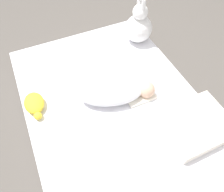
% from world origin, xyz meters
% --- Properties ---
extents(ground_plane, '(12.00, 12.00, 0.00)m').
position_xyz_m(ground_plane, '(0.00, 0.00, 0.00)').
color(ground_plane, '#514C47').
extents(bed_mattress, '(1.51, 1.07, 0.13)m').
position_xyz_m(bed_mattress, '(0.00, 0.00, 0.06)').
color(bed_mattress, white).
rests_on(bed_mattress, ground_plane).
extents(burp_cloth, '(0.20, 0.18, 0.02)m').
position_xyz_m(burp_cloth, '(-0.02, 0.18, 0.14)').
color(burp_cloth, white).
rests_on(burp_cloth, bed_mattress).
extents(swaddled_baby, '(0.31, 0.50, 0.12)m').
position_xyz_m(swaddled_baby, '(-0.04, 0.02, 0.19)').
color(swaddled_baby, white).
rests_on(swaddled_baby, bed_mattress).
extents(pillow, '(0.32, 0.38, 0.07)m').
position_xyz_m(pillow, '(0.35, 0.36, 0.16)').
color(pillow, white).
rests_on(pillow, bed_mattress).
extents(bunny_plush, '(0.21, 0.21, 0.36)m').
position_xyz_m(bunny_plush, '(-0.49, 0.43, 0.26)').
color(bunny_plush, white).
rests_on(bunny_plush, bed_mattress).
extents(turtle_plush, '(0.21, 0.12, 0.07)m').
position_xyz_m(turtle_plush, '(-0.18, -0.46, 0.16)').
color(turtle_plush, yellow).
rests_on(turtle_plush, bed_mattress).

